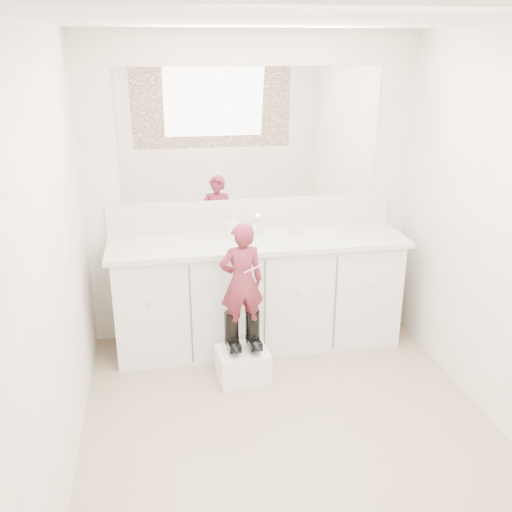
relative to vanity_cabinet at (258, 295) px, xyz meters
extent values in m
plane|color=#876F58|center=(0.00, -1.23, -0.42)|extent=(3.00, 3.00, 0.00)
plane|color=white|center=(0.00, -1.23, 1.97)|extent=(3.00, 3.00, 0.00)
plane|color=beige|center=(0.00, 0.27, 0.77)|extent=(2.60, 0.00, 2.60)
plane|color=beige|center=(0.00, -2.73, 0.77)|extent=(2.60, 0.00, 2.60)
plane|color=beige|center=(-1.30, -1.23, 0.78)|extent=(0.00, 3.00, 3.00)
cube|color=silver|center=(0.00, 0.00, 0.00)|extent=(2.20, 0.55, 0.85)
cube|color=beige|center=(0.00, -0.01, 0.45)|extent=(2.28, 0.58, 0.04)
cube|color=beige|center=(0.00, 0.26, 0.59)|extent=(2.28, 0.03, 0.25)
cube|color=white|center=(0.00, 0.26, 1.22)|extent=(2.00, 0.02, 1.00)
cube|color=#472819|center=(0.00, -2.71, 1.22)|extent=(2.00, 0.01, 1.20)
cylinder|color=silver|center=(0.00, 0.15, 0.52)|extent=(0.08, 0.08, 0.10)
imported|color=beige|center=(0.33, 0.06, 0.51)|extent=(0.11, 0.11, 0.08)
imported|color=white|center=(-0.18, 0.06, 0.56)|extent=(0.10, 0.10, 0.19)
cube|color=white|center=(-0.20, -0.51, -0.31)|extent=(0.38, 0.33, 0.23)
imported|color=#A53245|center=(-0.20, -0.49, 0.33)|extent=(0.33, 0.23, 0.85)
cylinder|color=pink|center=(-0.13, -0.57, 0.45)|extent=(0.14, 0.02, 0.06)
camera|label=1|loc=(-0.74, -4.06, 1.86)|focal=40.00mm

